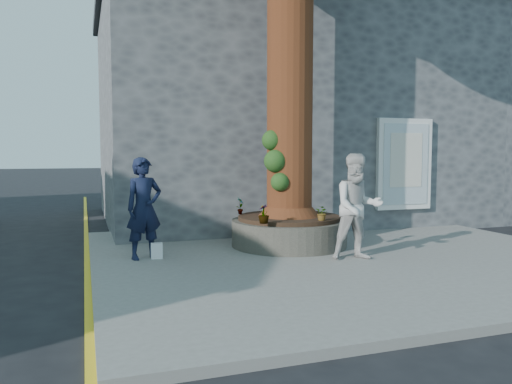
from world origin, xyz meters
name	(u,v)px	position (x,y,z in m)	size (l,w,h in m)	color
ground	(291,278)	(0.00, 0.00, 0.00)	(120.00, 120.00, 0.00)	black
pavement	(344,256)	(1.50, 1.00, 0.06)	(9.00, 8.00, 0.12)	slate
yellow_line	(88,279)	(-3.05, 1.00, 0.00)	(0.10, 30.00, 0.01)	yellow
stone_shop	(275,114)	(2.50, 7.20, 3.16)	(10.30, 8.30, 6.30)	#45474A
neighbour_shop	(483,124)	(10.50, 7.20, 3.00)	(6.00, 8.00, 6.00)	#45474A
planter	(289,231)	(0.80, 2.00, 0.41)	(2.30, 2.30, 0.60)	black
man	(144,208)	(-2.08, 1.69, 1.01)	(0.65, 0.43, 1.78)	black
woman	(358,207)	(1.41, 0.41, 1.04)	(0.90, 0.70, 1.85)	beige
shopping_bag	(157,251)	(-1.89, 1.60, 0.26)	(0.20, 0.12, 0.28)	white
plant_a	(240,206)	(-0.05, 2.57, 0.90)	(0.19, 0.13, 0.36)	gray
plant_b	(346,209)	(1.60, 1.15, 0.92)	(0.22, 0.22, 0.41)	gray
plant_c	(264,214)	(-0.05, 1.15, 0.89)	(0.19, 0.19, 0.35)	gray
plant_d	(322,213)	(1.11, 1.15, 0.86)	(0.26, 0.23, 0.28)	gray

